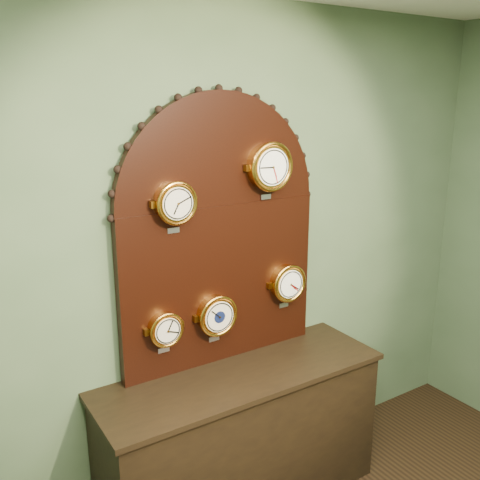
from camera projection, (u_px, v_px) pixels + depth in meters
wall_back at (216, 261)px, 2.99m from camera, size 4.00×0.00×4.00m
shop_counter at (242, 440)px, 3.03m from camera, size 1.60×0.50×0.80m
display_board at (220, 224)px, 2.89m from camera, size 1.26×0.06×1.53m
roman_clock at (175, 203)px, 2.64m from camera, size 0.22×0.08×0.27m
arabic_clock at (270, 167)px, 2.90m from camera, size 0.28×0.08×0.32m
hygrometer at (165, 329)px, 2.77m from camera, size 0.19×0.08×0.24m
barometer at (217, 315)px, 2.93m from camera, size 0.24×0.08×0.29m
tide_clock at (288, 283)px, 3.16m from camera, size 0.23×0.08×0.28m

